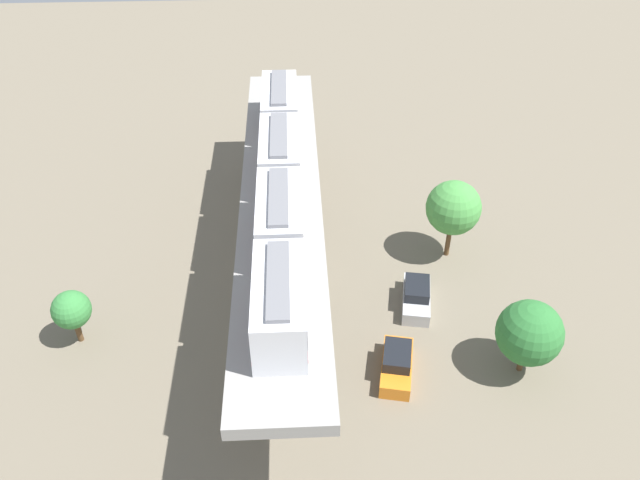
# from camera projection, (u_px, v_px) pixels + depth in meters

# --- Properties ---
(ground_plane) EXTENTS (120.00, 120.00, 0.00)m
(ground_plane) POSITION_uv_depth(u_px,v_px,m) (284.00, 276.00, 46.47)
(ground_plane) COLOR #706654
(viaduct) EXTENTS (5.20, 35.80, 7.22)m
(viaduct) POSITION_uv_depth(u_px,v_px,m) (281.00, 213.00, 42.93)
(viaduct) COLOR #999691
(viaduct) RESTS_ON ground
(train) EXTENTS (2.64, 27.45, 3.24)m
(train) POSITION_uv_depth(u_px,v_px,m) (280.00, 185.00, 39.95)
(train) COLOR silver
(train) RESTS_ON viaduct
(parked_car_silver) EXTENTS (2.50, 4.45, 1.76)m
(parked_car_silver) POSITION_uv_depth(u_px,v_px,m) (416.00, 296.00, 43.77)
(parked_car_silver) COLOR #B2B5BA
(parked_car_silver) RESTS_ON ground
(parked_car_orange) EXTENTS (2.59, 4.47, 1.76)m
(parked_car_orange) POSITION_uv_depth(u_px,v_px,m) (397.00, 364.00, 39.15)
(parked_car_orange) COLOR orange
(parked_car_orange) RESTS_ON ground
(tree_near_viaduct) EXTENTS (2.45, 2.45, 3.93)m
(tree_near_viaduct) POSITION_uv_depth(u_px,v_px,m) (71.00, 310.00, 40.02)
(tree_near_viaduct) COLOR brown
(tree_near_viaduct) RESTS_ON ground
(tree_mid_lot) EXTENTS (3.94, 3.94, 5.18)m
(tree_mid_lot) POSITION_uv_depth(u_px,v_px,m) (529.00, 333.00, 37.81)
(tree_mid_lot) COLOR brown
(tree_mid_lot) RESTS_ON ground
(tree_far_corner) EXTENTS (3.93, 3.93, 6.25)m
(tree_far_corner) POSITION_uv_depth(u_px,v_px,m) (453.00, 208.00, 45.75)
(tree_far_corner) COLOR brown
(tree_far_corner) RESTS_ON ground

